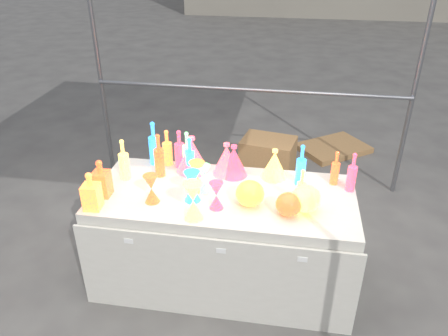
# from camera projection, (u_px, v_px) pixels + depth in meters

# --- Properties ---
(ground) EXTENTS (80.00, 80.00, 0.00)m
(ground) POSITION_uv_depth(u_px,v_px,m) (224.00, 275.00, 3.37)
(ground) COLOR slate
(ground) RESTS_ON ground
(display_table) EXTENTS (1.84, 0.83, 0.75)m
(display_table) POSITION_uv_depth(u_px,v_px,m) (224.00, 238.00, 3.18)
(display_table) COLOR silver
(display_table) RESTS_ON ground
(cardboard_box_closed) EXTENTS (0.61, 0.49, 0.40)m
(cardboard_box_closed) POSITION_uv_depth(u_px,v_px,m) (268.00, 156.00, 4.69)
(cardboard_box_closed) COLOR #AA7C4C
(cardboard_box_closed) RESTS_ON ground
(cardboard_box_flat) EXTENTS (0.94, 0.90, 0.07)m
(cardboard_box_flat) POSITION_uv_depth(u_px,v_px,m) (333.00, 148.00, 5.24)
(cardboard_box_flat) COLOR #AA7C4C
(cardboard_box_flat) RESTS_ON ground
(bottle_0) EXTENTS (0.08, 0.08, 0.29)m
(bottle_0) POSITION_uv_depth(u_px,v_px,m) (167.00, 147.00, 3.31)
(bottle_0) COLOR #CC1343
(bottle_0) RESTS_ON display_table
(bottle_1) EXTENTS (0.11, 0.11, 0.35)m
(bottle_1) POSITION_uv_depth(u_px,v_px,m) (154.00, 143.00, 3.31)
(bottle_1) COLOR green
(bottle_1) RESTS_ON display_table
(bottle_2) EXTENTS (0.09, 0.09, 0.33)m
(bottle_2) POSITION_uv_depth(u_px,v_px,m) (159.00, 155.00, 3.15)
(bottle_2) COLOR orange
(bottle_2) RESTS_ON display_table
(bottle_3) EXTENTS (0.09, 0.09, 0.30)m
(bottle_3) POSITION_uv_depth(u_px,v_px,m) (180.00, 149.00, 3.28)
(bottle_3) COLOR #1E29B0
(bottle_3) RESTS_ON display_table
(bottle_4) EXTENTS (0.09, 0.09, 0.31)m
(bottle_4) POSITION_uv_depth(u_px,v_px,m) (124.00, 159.00, 3.11)
(bottle_4) COLOR #168D7C
(bottle_4) RESTS_ON display_table
(bottle_5) EXTENTS (0.09, 0.09, 0.32)m
(bottle_5) POSITION_uv_depth(u_px,v_px,m) (187.00, 151.00, 3.22)
(bottle_5) COLOR #CF29B5
(bottle_5) RESTS_ON display_table
(bottle_7) EXTENTS (0.07, 0.07, 0.29)m
(bottle_7) POSITION_uv_depth(u_px,v_px,m) (190.00, 156.00, 3.18)
(bottle_7) COLOR green
(bottle_7) RESTS_ON display_table
(decanter_0) EXTENTS (0.11, 0.11, 0.26)m
(decanter_0) POSITION_uv_depth(u_px,v_px,m) (91.00, 191.00, 2.79)
(decanter_0) COLOR #CC1343
(decanter_0) RESTS_ON display_table
(decanter_1) EXTENTS (0.11, 0.11, 0.27)m
(decanter_1) POSITION_uv_depth(u_px,v_px,m) (101.00, 178.00, 2.93)
(decanter_1) COLOR orange
(decanter_1) RESTS_ON display_table
(hourglass_0) EXTENTS (0.13, 0.13, 0.20)m
(hourglass_0) POSITION_uv_depth(u_px,v_px,m) (151.00, 189.00, 2.87)
(hourglass_0) COLOR orange
(hourglass_0) RESTS_ON display_table
(hourglass_1) EXTENTS (0.11, 0.11, 0.19)m
(hourglass_1) POSITION_uv_depth(u_px,v_px,m) (216.00, 195.00, 2.81)
(hourglass_1) COLOR #1E29B0
(hourglass_1) RESTS_ON display_table
(hourglass_2) EXTENTS (0.16, 0.16, 0.25)m
(hourglass_2) POSITION_uv_depth(u_px,v_px,m) (193.00, 201.00, 2.70)
(hourglass_2) COLOR #168D7C
(hourglass_2) RESTS_ON display_table
(hourglass_3) EXTENTS (0.13, 0.13, 0.20)m
(hourglass_3) POSITION_uv_depth(u_px,v_px,m) (203.00, 178.00, 2.99)
(hourglass_3) COLOR #CF29B5
(hourglass_3) RESTS_ON display_table
(hourglass_4) EXTENTS (0.14, 0.14, 0.22)m
(hourglass_4) POSITION_uv_depth(u_px,v_px,m) (197.00, 176.00, 2.99)
(hourglass_4) COLOR #CC1343
(hourglass_4) RESTS_ON display_table
(hourglass_5) EXTENTS (0.14, 0.14, 0.22)m
(hourglass_5) POSITION_uv_depth(u_px,v_px,m) (192.00, 186.00, 2.88)
(hourglass_5) COLOR green
(hourglass_5) RESTS_ON display_table
(globe_0) EXTENTS (0.21, 0.21, 0.15)m
(globe_0) POSITION_uv_depth(u_px,v_px,m) (250.00, 195.00, 2.85)
(globe_0) COLOR #CC1343
(globe_0) RESTS_ON display_table
(globe_1) EXTENTS (0.20, 0.20, 0.16)m
(globe_1) POSITION_uv_depth(u_px,v_px,m) (305.00, 200.00, 2.79)
(globe_1) COLOR #168D7C
(globe_1) RESTS_ON display_table
(globe_2) EXTENTS (0.19, 0.19, 0.14)m
(globe_2) POSITION_uv_depth(u_px,v_px,m) (289.00, 206.00, 2.76)
(globe_2) COLOR orange
(globe_2) RESTS_ON display_table
(lampshade_0) EXTENTS (0.29, 0.29, 0.28)m
(lampshade_0) POSITION_uv_depth(u_px,v_px,m) (192.00, 154.00, 3.22)
(lampshade_0) COLOR gold
(lampshade_0) RESTS_ON display_table
(lampshade_1) EXTENTS (0.21, 0.21, 0.25)m
(lampshade_1) POSITION_uv_depth(u_px,v_px,m) (227.00, 159.00, 3.19)
(lampshade_1) COLOR gold
(lampshade_1) RESTS_ON display_table
(lampshade_2) EXTENTS (0.25, 0.25, 0.24)m
(lampshade_2) POSITION_uv_depth(u_px,v_px,m) (234.00, 160.00, 3.17)
(lampshade_2) COLOR #1E29B0
(lampshade_2) RESTS_ON display_table
(lampshade_3) EXTENTS (0.25, 0.25, 0.22)m
(lampshade_3) POSITION_uv_depth(u_px,v_px,m) (274.00, 164.00, 3.15)
(lampshade_3) COLOR #168D7C
(lampshade_3) RESTS_ON display_table
(bottle_8) EXTENTS (0.09, 0.09, 0.31)m
(bottle_8) POSITION_uv_depth(u_px,v_px,m) (301.00, 165.00, 3.04)
(bottle_8) COLOR green
(bottle_8) RESTS_ON display_table
(bottle_9) EXTENTS (0.07, 0.07, 0.26)m
(bottle_9) POSITION_uv_depth(u_px,v_px,m) (336.00, 168.00, 3.06)
(bottle_9) COLOR orange
(bottle_9) RESTS_ON display_table
(bottle_10) EXTENTS (0.09, 0.09, 0.29)m
(bottle_10) POSITION_uv_depth(u_px,v_px,m) (352.00, 172.00, 2.98)
(bottle_10) COLOR #1E29B0
(bottle_10) RESTS_ON display_table
(bottle_11) EXTENTS (0.08, 0.08, 0.27)m
(bottle_11) POSITION_uv_depth(u_px,v_px,m) (301.00, 188.00, 2.81)
(bottle_11) COLOR #168D7C
(bottle_11) RESTS_ON display_table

